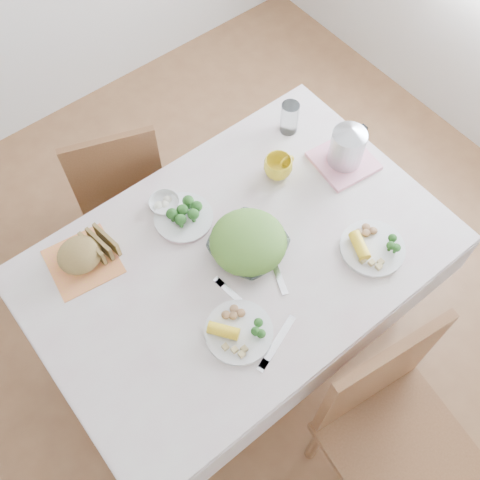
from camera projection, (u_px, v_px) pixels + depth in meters
floor at (239, 331)px, 2.70m from camera, size 3.60×3.60×0.00m
dining_table at (239, 299)px, 2.37m from camera, size 1.40×0.90×0.75m
tablecloth at (239, 255)px, 2.04m from camera, size 1.50×1.00×0.01m
chair_near at (397, 450)px, 1.98m from camera, size 0.52×0.52×1.02m
chair_far at (116, 170)px, 2.60m from camera, size 0.51×0.51×0.88m
salad_bowl at (248, 246)px, 2.02m from camera, size 0.31×0.31×0.06m
dinner_plate_left at (239, 332)px, 1.88m from camera, size 0.29×0.29×0.02m
dinner_plate_right at (372, 248)px, 2.04m from camera, size 0.34×0.34×0.02m
broccoli_plate at (184, 218)px, 2.11m from camera, size 0.26×0.26×0.02m
napkin at (83, 262)px, 2.02m from camera, size 0.27×0.27×0.00m
bread_loaf at (79, 254)px, 1.97m from camera, size 0.21×0.20×0.10m
fruit_bowl at (165, 204)px, 2.13m from camera, size 0.16×0.16×0.04m
yellow_mug at (278, 167)px, 2.18m from camera, size 0.13×0.13×0.09m
glass_tumbler at (289, 119)px, 2.28m from camera, size 0.09×0.09×0.14m
pink_tray at (343, 161)px, 2.24m from camera, size 0.25×0.25×0.02m
electric_kettle at (348, 143)px, 2.15m from camera, size 0.14×0.14×0.19m
fork_left at (236, 298)px, 1.95m from camera, size 0.04×0.19×0.00m
fork_right at (277, 271)px, 2.00m from camera, size 0.09×0.19×0.00m
knife at (278, 342)px, 1.87m from camera, size 0.21×0.10×0.00m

